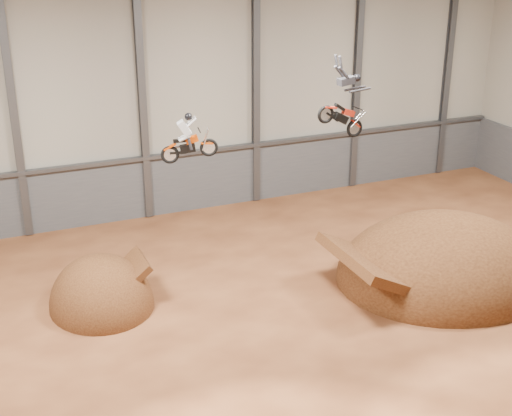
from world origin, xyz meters
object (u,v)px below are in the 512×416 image
(fmx_rider_a, at_px, (190,135))
(fmx_rider_b, at_px, (338,98))
(takeoff_ramp, at_px, (102,305))
(landing_ramp, at_px, (442,277))

(fmx_rider_a, relative_size, fmx_rider_b, 0.75)
(takeoff_ramp, height_order, landing_ramp, landing_ramp)
(fmx_rider_a, bearing_deg, fmx_rider_b, -7.52)
(fmx_rider_b, bearing_deg, fmx_rider_a, 157.99)
(landing_ramp, distance_m, fmx_rider_a, 14.06)
(takeoff_ramp, height_order, fmx_rider_a, fmx_rider_a)
(takeoff_ramp, bearing_deg, fmx_rider_b, -18.06)
(takeoff_ramp, distance_m, landing_ramp, 15.88)
(fmx_rider_b, bearing_deg, takeoff_ramp, 158.52)
(fmx_rider_a, bearing_deg, takeoff_ramp, 173.77)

